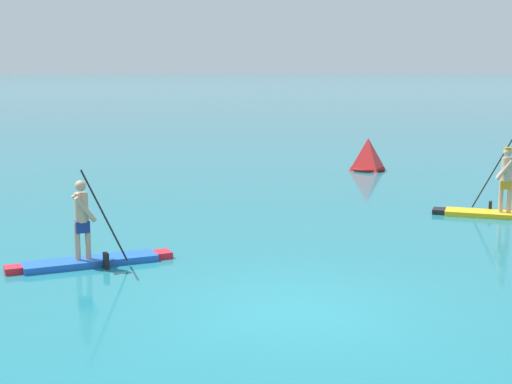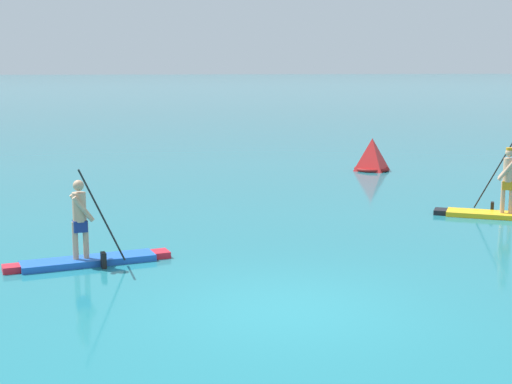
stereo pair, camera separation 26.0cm
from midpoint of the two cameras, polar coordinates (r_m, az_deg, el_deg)
name	(u,v)px [view 2 (the right image)]	position (r m, az deg, el deg)	size (l,w,h in m)	color
ground	(289,308)	(12.27, 3.10, -8.67)	(440.00, 440.00, 0.00)	#1E727F
paddleboarder_mid_center	(87,248)	(15.03, -12.06, -4.10)	(3.18, 1.28, 1.94)	blue
paddleboarder_far_right	(501,204)	(20.09, 18.23, -0.89)	(3.08, 1.80, 1.96)	yellow
race_marker_buoy	(372,156)	(27.65, 8.95, 2.66)	(1.26, 1.26, 1.17)	red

